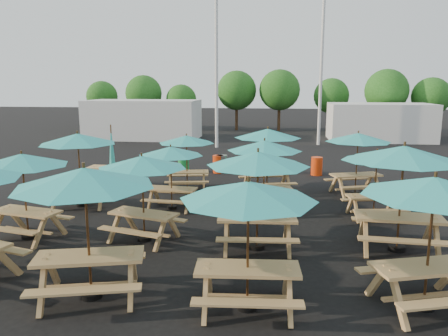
# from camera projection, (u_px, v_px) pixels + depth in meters

# --- Properties ---
(ground) EXTENTS (120.00, 120.00, 0.00)m
(ground) POSITION_uv_depth(u_px,v_px,m) (218.00, 211.00, 13.78)
(ground) COLOR black
(ground) RESTS_ON ground
(picnic_unit_1) EXTENTS (2.71, 2.71, 2.25)m
(picnic_unit_1) POSITION_uv_depth(u_px,v_px,m) (22.00, 164.00, 10.98)
(picnic_unit_1) COLOR tan
(picnic_unit_1) RESTS_ON ground
(picnic_unit_2) EXTENTS (2.77, 2.77, 2.42)m
(picnic_unit_2) POSITION_uv_depth(u_px,v_px,m) (78.00, 142.00, 13.97)
(picnic_unit_2) COLOR tan
(picnic_unit_2) RESTS_ON ground
(picnic_unit_3) EXTENTS (1.99, 1.76, 2.44)m
(picnic_unit_3) POSITION_uv_depth(u_px,v_px,m) (112.00, 162.00, 16.69)
(picnic_unit_3) COLOR tan
(picnic_unit_3) RESTS_ON ground
(picnic_unit_4) EXTENTS (3.10, 3.10, 2.51)m
(picnic_unit_4) POSITION_uv_depth(u_px,v_px,m) (85.00, 183.00, 7.79)
(picnic_unit_4) COLOR tan
(picnic_unit_4) RESTS_ON ground
(picnic_unit_5) EXTENTS (2.78, 2.78, 2.22)m
(picnic_unit_5) POSITION_uv_depth(u_px,v_px,m) (142.00, 166.00, 10.84)
(picnic_unit_5) COLOR tan
(picnic_unit_5) RESTS_ON ground
(picnic_unit_6) EXTENTS (2.22, 2.22, 2.03)m
(picnic_unit_6) POSITION_uv_depth(u_px,v_px,m) (171.00, 154.00, 13.72)
(picnic_unit_6) COLOR tan
(picnic_unit_6) RESTS_ON ground
(picnic_unit_7) EXTENTS (2.44, 2.44, 2.08)m
(picnic_unit_7) POSITION_uv_depth(u_px,v_px,m) (187.00, 142.00, 16.34)
(picnic_unit_7) COLOR tan
(picnic_unit_7) RESTS_ON ground
(picnic_unit_8) EXTENTS (2.54, 2.54, 2.35)m
(picnic_unit_8) POSITION_uv_depth(u_px,v_px,m) (248.00, 197.00, 7.41)
(picnic_unit_8) COLOR tan
(picnic_unit_8) RESTS_ON ground
(picnic_unit_9) EXTENTS (2.61, 2.61, 2.41)m
(picnic_unit_9) POSITION_uv_depth(u_px,v_px,m) (258.00, 163.00, 10.24)
(picnic_unit_9) COLOR tan
(picnic_unit_9) RESTS_ON ground
(picnic_unit_10) EXTENTS (2.72, 2.72, 2.27)m
(picnic_unit_10) POSITION_uv_depth(u_px,v_px,m) (264.00, 149.00, 13.36)
(picnic_unit_10) COLOR tan
(picnic_unit_10) RESTS_ON ground
(picnic_unit_11) EXTENTS (2.95, 2.95, 2.38)m
(picnic_unit_11) POSITION_uv_depth(u_px,v_px,m) (268.00, 136.00, 15.76)
(picnic_unit_11) COLOR tan
(picnic_unit_11) RESTS_ON ground
(picnic_unit_12) EXTENTS (3.08, 3.08, 2.43)m
(picnic_unit_12) POSITION_uv_depth(u_px,v_px,m) (434.00, 193.00, 7.42)
(picnic_unit_12) COLOR tan
(picnic_unit_12) RESTS_ON ground
(picnic_unit_13) EXTENTS (2.78, 2.78, 2.57)m
(picnic_unit_13) POSITION_uv_depth(u_px,v_px,m) (404.00, 158.00, 10.11)
(picnic_unit_13) COLOR tan
(picnic_unit_13) RESTS_ON ground
(picnic_unit_14) EXTENTS (2.37, 2.37, 2.05)m
(picnic_unit_14) POSITION_uv_depth(u_px,v_px,m) (377.00, 159.00, 12.75)
(picnic_unit_14) COLOR tan
(picnic_unit_14) RESTS_ON ground
(picnic_unit_15) EXTENTS (2.90, 2.90, 2.26)m
(picnic_unit_15) POSITION_uv_depth(u_px,v_px,m) (358.00, 140.00, 15.47)
(picnic_unit_15) COLOR tan
(picnic_unit_15) RESTS_ON ground
(waste_bin_0) EXTENTS (0.50, 0.50, 0.80)m
(waste_bin_0) POSITION_uv_depth(u_px,v_px,m) (183.00, 164.00, 19.80)
(waste_bin_0) COLOR green
(waste_bin_0) RESTS_ON ground
(waste_bin_1) EXTENTS (0.50, 0.50, 0.80)m
(waste_bin_1) POSITION_uv_depth(u_px,v_px,m) (218.00, 164.00, 19.67)
(waste_bin_1) COLOR red
(waste_bin_1) RESTS_ON ground
(waste_bin_2) EXTENTS (0.50, 0.50, 0.80)m
(waste_bin_2) POSITION_uv_depth(u_px,v_px,m) (222.00, 164.00, 19.70)
(waste_bin_2) COLOR gray
(waste_bin_2) RESTS_ON ground
(waste_bin_3) EXTENTS (0.50, 0.50, 0.80)m
(waste_bin_3) POSITION_uv_depth(u_px,v_px,m) (273.00, 165.00, 19.54)
(waste_bin_3) COLOR green
(waste_bin_3) RESTS_ON ground
(waste_bin_4) EXTENTS (0.50, 0.50, 0.80)m
(waste_bin_4) POSITION_uv_depth(u_px,v_px,m) (317.00, 166.00, 19.18)
(waste_bin_4) COLOR red
(waste_bin_4) RESTS_ON ground
(mast_0) EXTENTS (0.20, 0.20, 12.00)m
(mast_0) POSITION_uv_depth(u_px,v_px,m) (216.00, 50.00, 26.53)
(mast_0) COLOR silver
(mast_0) RESTS_ON ground
(mast_1) EXTENTS (0.20, 0.20, 12.00)m
(mast_1) POSITION_uv_depth(u_px,v_px,m) (322.00, 51.00, 27.70)
(mast_1) COLOR silver
(mast_1) RESTS_ON ground
(event_tent_0) EXTENTS (8.00, 4.00, 2.80)m
(event_tent_0) POSITION_uv_depth(u_px,v_px,m) (143.00, 119.00, 32.02)
(event_tent_0) COLOR silver
(event_tent_0) RESTS_ON ground
(event_tent_1) EXTENTS (7.00, 4.00, 2.60)m
(event_tent_1) POSITION_uv_depth(u_px,v_px,m) (380.00, 122.00, 30.97)
(event_tent_1) COLOR silver
(event_tent_1) RESTS_ON ground
(tree_0) EXTENTS (2.80, 2.80, 4.24)m
(tree_0) POSITION_uv_depth(u_px,v_px,m) (102.00, 97.00, 39.54)
(tree_0) COLOR #382314
(tree_0) RESTS_ON ground
(tree_1) EXTENTS (3.11, 3.11, 4.72)m
(tree_1) POSITION_uv_depth(u_px,v_px,m) (144.00, 93.00, 37.65)
(tree_1) COLOR #382314
(tree_1) RESTS_ON ground
(tree_2) EXTENTS (2.59, 2.59, 3.93)m
(tree_2) POSITION_uv_depth(u_px,v_px,m) (181.00, 100.00, 37.10)
(tree_2) COLOR #382314
(tree_2) RESTS_ON ground
(tree_3) EXTENTS (3.36, 3.36, 5.09)m
(tree_3) POSITION_uv_depth(u_px,v_px,m) (237.00, 90.00, 37.43)
(tree_3) COLOR #382314
(tree_3) RESTS_ON ground
(tree_4) EXTENTS (3.41, 3.41, 5.17)m
(tree_4) POSITION_uv_depth(u_px,v_px,m) (280.00, 90.00, 36.54)
(tree_4) COLOR #382314
(tree_4) RESTS_ON ground
(tree_5) EXTENTS (2.94, 2.94, 4.45)m
(tree_5) POSITION_uv_depth(u_px,v_px,m) (331.00, 96.00, 36.52)
(tree_5) COLOR #382314
(tree_5) RESTS_ON ground
(tree_6) EXTENTS (3.38, 3.38, 5.13)m
(tree_6) POSITION_uv_depth(u_px,v_px,m) (386.00, 91.00, 34.22)
(tree_6) COLOR #382314
(tree_6) RESTS_ON ground
(tree_7) EXTENTS (2.95, 2.95, 4.48)m
(tree_7) POSITION_uv_depth(u_px,v_px,m) (431.00, 97.00, 33.92)
(tree_7) COLOR #382314
(tree_7) RESTS_ON ground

